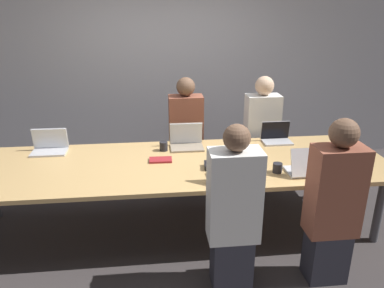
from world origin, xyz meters
TOP-DOWN VIEW (x-y plane):
  - ground_plane at (0.00, 0.00)m, footprint 24.00×24.00m
  - curtain_wall at (0.00, 1.91)m, footprint 12.00×0.06m
  - conference_table at (0.00, 0.00)m, footprint 4.21×1.23m
  - laptop_near_right at (1.17, -0.39)m, footprint 0.33×0.27m
  - person_near_right at (1.20, -0.88)m, footprint 0.40×0.24m
  - cup_near_right at (0.92, -0.33)m, footprint 0.09×0.09m
  - laptop_far_right at (1.17, 0.47)m, footprint 0.32×0.22m
  - person_far_right at (1.11, 0.84)m, footprint 0.40×0.24m
  - laptop_far_center at (0.16, 0.42)m, footprint 0.36×0.25m
  - person_far_center at (0.20, 0.89)m, footprint 0.40×0.24m
  - cup_far_center at (-0.09, 0.33)m, footprint 0.08×0.08m
  - laptop_near_midright at (0.43, -0.44)m, footprint 0.32×0.27m
  - person_near_midright at (0.40, -0.87)m, footprint 0.40×0.24m
  - laptop_far_left at (-1.28, 0.44)m, footprint 0.36×0.23m
  - stapler at (0.29, -0.16)m, footprint 0.06×0.15m
  - notebook at (-0.13, 0.06)m, footprint 0.22×0.14m

SIDE VIEW (x-z plane):
  - ground_plane at x=0.00m, z-range 0.00..0.00m
  - person_near_midright at x=0.40m, z-range -0.02..1.37m
  - person_far_center at x=0.20m, z-range -0.02..1.39m
  - person_far_right at x=1.11m, z-range -0.02..1.40m
  - person_near_right at x=1.20m, z-range -0.02..1.40m
  - conference_table at x=0.00m, z-range 0.32..1.06m
  - notebook at x=-0.13m, z-range 0.74..0.76m
  - stapler at x=0.29m, z-range 0.74..0.79m
  - cup_near_right at x=0.92m, z-range 0.74..0.83m
  - cup_far_center at x=-0.09m, z-range 0.74..0.84m
  - laptop_far_right at x=1.17m, z-range 0.70..0.92m
  - laptop_far_left at x=-1.28m, z-range 0.69..0.93m
  - laptop_near_midright at x=0.43m, z-range 0.69..0.95m
  - laptop_far_center at x=0.16m, z-range 0.69..0.94m
  - laptop_near_right at x=1.17m, z-range 0.69..0.95m
  - curtain_wall at x=0.00m, z-range 0.00..2.80m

